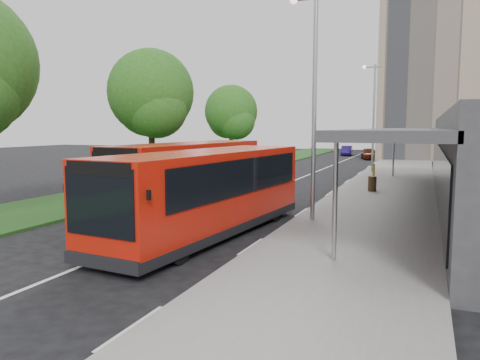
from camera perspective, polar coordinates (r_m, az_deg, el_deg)
The scene contains 15 objects.
ground at distance 16.97m, azimuth -6.79°, elevation -5.45°, with size 120.00×120.00×0.00m, color black.
pavement at distance 34.80m, azimuth 18.39°, elevation 0.50°, with size 5.00×80.00×0.15m, color gray.
grass_verge at distance 37.83m, azimuth -1.67°, elevation 1.24°, with size 5.00×80.00×0.10m, color #1B4014.
lane_centre_line at distance 30.83m, azimuth 6.62°, elevation -0.07°, with size 0.12×70.00×0.01m, color silver.
kerb_dashes at distance 34.08m, azimuth 13.75°, elevation 0.41°, with size 0.12×56.00×0.01m.
tree_mid at distance 28.02m, azimuth -10.78°, elevation 9.77°, with size 4.98×4.98×8.00m.
tree_far at distance 38.66m, azimuth -1.08°, elevation 7.92°, with size 4.35×4.35×6.93m.
lamp_post_near at distance 17.06m, azimuth 8.79°, elevation 10.51°, with size 1.44×0.28×8.00m.
lamp_post_far at distance 36.80m, azimuth 15.88°, elevation 8.13°, with size 1.44×0.28×8.00m.
bus_main at distance 15.01m, azimuth -3.90°, elevation -1.54°, with size 3.40×9.86×2.74m.
bus_second at distance 21.06m, azimuth -6.19°, elevation 0.81°, with size 3.21×10.01×2.79m.
litter_bin at distance 25.45m, azimuth 15.82°, elevation -0.45°, with size 0.43×0.43×0.78m, color #382816.
bollard at distance 31.99m, azimuth 15.98°, elevation 1.07°, with size 0.15×0.15×0.95m, color yellow.
car_near at distance 52.75m, azimuth 15.48°, elevation 3.13°, with size 1.51×3.74×1.28m, color #4E180B.
car_far at distance 59.61m, azimuth 12.87°, elevation 3.51°, with size 1.26×3.60×1.19m, color navy.
Camera 1 is at (7.96, -14.58, 3.49)m, focal length 35.00 mm.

